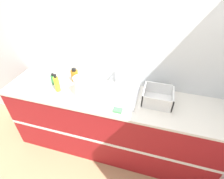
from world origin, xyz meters
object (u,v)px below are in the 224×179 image
paper_towel_roll (80,86)px  bottle_amber (75,76)px  bottle_green (54,79)px  bottle_yellow (57,84)px  dish_rack (158,98)px  sink (116,93)px

paper_towel_roll → bottle_amber: (-0.18, 0.23, -0.04)m
bottle_green → bottle_amber: 0.26m
bottle_yellow → dish_rack: bearing=6.3°
dish_rack → bottle_yellow: 1.13m
dish_rack → bottle_yellow: bearing=-173.7°
sink → paper_towel_roll: 0.41m
bottle_green → bottle_amber: size_ratio=0.80×
dish_rack → bottle_yellow: bottle_yellow is taller
dish_rack → bottle_amber: (-1.02, 0.11, 0.03)m
sink → bottle_green: size_ratio=3.38×
bottle_green → bottle_yellow: bearing=-44.1°
sink → bottle_green: sink is taller
sink → bottle_green: 0.79m
bottle_green → paper_towel_roll: bearing=-15.7°
dish_rack → bottle_amber: bottle_amber is taller
sink → bottle_yellow: (-0.67, -0.11, 0.08)m
sink → bottle_amber: sink is taller
sink → dish_rack: 0.45m
bottle_yellow → bottle_amber: bottle_yellow is taller
paper_towel_roll → dish_rack: paper_towel_roll is taller
sink → bottle_yellow: sink is taller
sink → bottle_yellow: 0.69m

